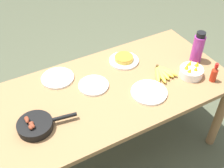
{
  "coord_description": "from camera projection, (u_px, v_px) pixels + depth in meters",
  "views": [
    {
      "loc": [
        -0.69,
        -1.25,
        2.01
      ],
      "look_at": [
        0.0,
        0.0,
        0.73
      ],
      "focal_mm": 45.0,
      "sensor_mm": 36.0,
      "label": 1
    }
  ],
  "objects": [
    {
      "name": "water_bottle",
      "position": [
        198.0,
        48.0,
        2.1
      ],
      "size": [
        0.08,
        0.08,
        0.25
      ],
      "color": "#992D89",
      "rests_on": "dining_table"
    },
    {
      "name": "ground_plane",
      "position": [
        112.0,
        147.0,
        2.41
      ],
      "size": [
        14.0,
        14.0,
        0.0
      ],
      "primitive_type": "plane",
      "color": "#474C38"
    },
    {
      "name": "frittata_plate_center",
      "position": [
        124.0,
        59.0,
        2.15
      ],
      "size": [
        0.23,
        0.23,
        0.05
      ],
      "color": "white",
      "rests_on": "dining_table"
    },
    {
      "name": "hot_sauce_bottle",
      "position": [
        214.0,
        73.0,
        1.95
      ],
      "size": [
        0.05,
        0.05,
        0.15
      ],
      "color": "#B72814",
      "rests_on": "dining_table"
    },
    {
      "name": "dining_table",
      "position": [
        112.0,
        97.0,
        2.0
      ],
      "size": [
        1.68,
        0.84,
        0.7
      ],
      "color": "olive",
      "rests_on": "ground_plane"
    },
    {
      "name": "empty_plate_near_front",
      "position": [
        93.0,
        85.0,
        1.94
      ],
      "size": [
        0.21,
        0.21,
        0.02
      ],
      "color": "white",
      "rests_on": "dining_table"
    },
    {
      "name": "banana_bunch",
      "position": [
        163.0,
        73.0,
        2.03
      ],
      "size": [
        0.19,
        0.19,
        0.04
      ],
      "color": "gold",
      "rests_on": "dining_table"
    },
    {
      "name": "empty_plate_far_left",
      "position": [
        149.0,
        92.0,
        1.89
      ],
      "size": [
        0.25,
        0.25,
        0.02
      ],
      "color": "white",
      "rests_on": "dining_table"
    },
    {
      "name": "empty_plate_far_right",
      "position": [
        58.0,
        78.0,
        2.0
      ],
      "size": [
        0.23,
        0.23,
        0.02
      ],
      "color": "white",
      "rests_on": "dining_table"
    },
    {
      "name": "skillet",
      "position": [
        36.0,
        125.0,
        1.65
      ],
      "size": [
        0.36,
        0.21,
        0.08
      ],
      "rotation": [
        0.0,
        0.0,
        6.12
      ],
      "color": "black",
      "rests_on": "dining_table"
    },
    {
      "name": "fruit_bowl_mango",
      "position": [
        191.0,
        71.0,
        2.01
      ],
      "size": [
        0.17,
        0.17,
        0.11
      ],
      "color": "white",
      "rests_on": "dining_table"
    }
  ]
}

